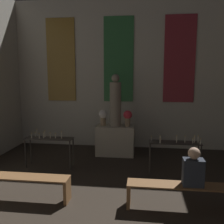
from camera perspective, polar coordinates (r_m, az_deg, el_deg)
name	(u,v)px	position (r m, az deg, el deg)	size (l,w,h in m)	color
wall_back	(119,74)	(8.35, 1.54, 8.68)	(7.17, 0.16, 4.86)	beige
altar	(115,140)	(7.66, 0.76, -6.48)	(1.14, 0.60, 0.90)	#ADA38E
statue	(115,102)	(7.45, 0.78, 2.26)	(0.34, 0.34, 1.55)	gray
flower_vase_left	(103,116)	(7.56, -2.03, -0.97)	(0.26, 0.26, 0.48)	#937A5B
flower_vase_right	(128,117)	(7.47, 3.60, -1.09)	(0.26, 0.26, 0.48)	#937A5B
candle_rack_left	(49,142)	(6.85, -14.19, -6.71)	(1.27, 0.36, 0.99)	#332D28
candle_rack_right	(175,147)	(6.44, 14.21, -7.70)	(1.27, 0.36, 0.98)	#332D28
pew_back_left	(22,182)	(5.39, -19.91, -14.90)	(1.89, 0.36, 0.48)	brown
pew_back_right	(179,191)	(4.90, 15.13, -17.13)	(1.89, 0.36, 0.48)	brown
person_seated	(193,169)	(4.76, 18.08, -12.24)	(0.36, 0.24, 0.70)	#282D38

